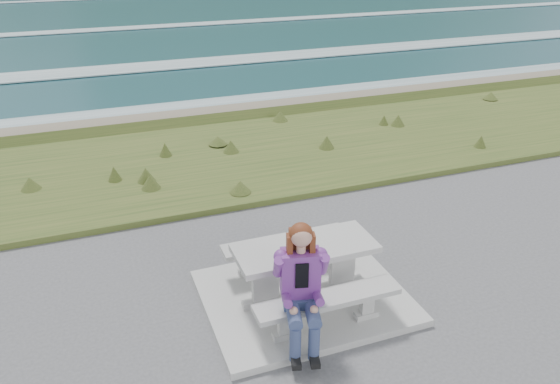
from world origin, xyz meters
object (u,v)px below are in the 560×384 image
Objects in this scene: bench_seaward at (285,245)px; seated_woman at (302,304)px; bench_landward at (328,304)px; picnic_table at (305,257)px.

seated_woman is at bearing -104.27° from bench_seaward.
bench_landward is 1.21× the size of seated_woman.
bench_seaward is 1.60m from seated_woman.
picnic_table is 0.74m from bench_landward.
picnic_table reaches higher than bench_landward.
picnic_table is 0.93m from seated_woman.
bench_landward is 1.40m from bench_seaward.
bench_landward is 1.00× the size of bench_seaward.
bench_seaward is (0.00, 0.70, -0.23)m from picnic_table.
seated_woman is at bearing -115.04° from picnic_table.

